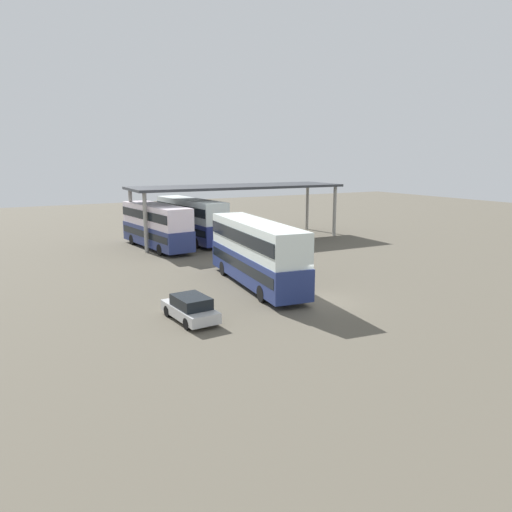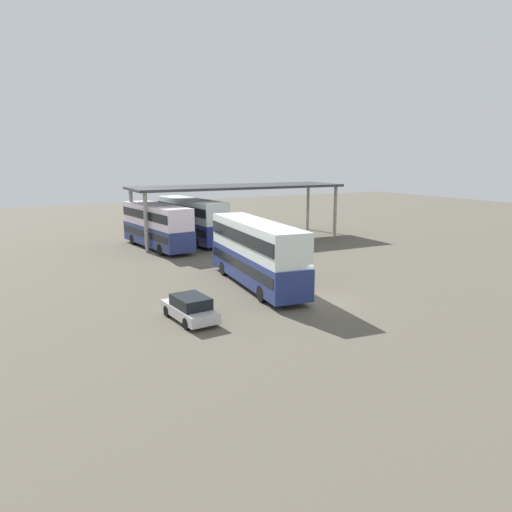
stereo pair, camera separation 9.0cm
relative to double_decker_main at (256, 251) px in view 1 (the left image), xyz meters
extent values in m
plane|color=#575144|center=(1.40, -4.81, -2.34)|extent=(140.00, 140.00, 0.00)
cube|color=navy|center=(0.00, -0.01, -1.05)|extent=(3.80, 11.75, 1.88)
cube|color=white|center=(0.00, -0.01, 0.91)|extent=(3.70, 11.51, 2.04)
cube|color=black|center=(0.00, -0.01, -0.82)|extent=(3.78, 11.30, 0.64)
cube|color=black|center=(0.00, -0.01, 1.01)|extent=(3.78, 11.30, 0.81)
cube|color=black|center=(0.70, 5.66, -0.77)|extent=(2.04, 0.35, 1.13)
cube|color=orange|center=(0.70, 5.66, 0.14)|extent=(1.68, 0.29, 0.36)
cylinder|color=black|center=(-0.64, 3.67, -1.84)|extent=(0.40, 1.03, 1.00)
cylinder|color=black|center=(1.51, 3.41, -1.84)|extent=(0.40, 1.03, 1.00)
cylinder|color=black|center=(-1.52, -3.43, -1.84)|extent=(0.40, 1.03, 1.00)
cylinder|color=black|center=(0.64, -3.69, -1.84)|extent=(0.40, 1.03, 1.00)
cube|color=silver|center=(-6.42, -4.45, -1.84)|extent=(1.90, 3.99, 0.55)
cube|color=black|center=(-6.40, -4.65, -1.28)|extent=(1.64, 2.24, 0.58)
cylinder|color=black|center=(-7.23, -3.31, -2.04)|extent=(0.24, 0.61, 0.60)
cylinder|color=black|center=(-5.77, -3.20, -2.04)|extent=(0.24, 0.61, 0.60)
cylinder|color=black|center=(-7.06, -5.71, -2.04)|extent=(0.24, 0.61, 0.60)
cylinder|color=black|center=(-5.60, -5.60, -2.04)|extent=(0.24, 0.61, 0.60)
cube|color=navy|center=(-1.54, 16.18, -1.09)|extent=(3.64, 10.71, 1.79)
cube|color=white|center=(-1.54, 16.18, 0.78)|extent=(3.54, 10.49, 1.94)
cube|color=black|center=(-1.54, 16.18, -0.88)|extent=(3.63, 10.29, 0.61)
cube|color=black|center=(-1.54, 16.18, 0.87)|extent=(3.63, 10.29, 0.78)
cube|color=black|center=(-2.10, 21.34, -0.82)|extent=(2.14, 0.33, 1.08)
cube|color=orange|center=(-2.10, 21.34, 0.04)|extent=(1.77, 0.27, 0.36)
cylinder|color=black|center=(-3.02, 19.29, -1.84)|extent=(0.39, 1.02, 1.00)
cylinder|color=black|center=(-0.75, 19.54, -1.84)|extent=(0.39, 1.02, 1.00)
cylinder|color=black|center=(-2.32, 12.82, -1.84)|extent=(0.39, 1.02, 1.00)
cylinder|color=black|center=(-0.05, 13.07, -1.84)|extent=(0.39, 1.02, 1.00)
cube|color=navy|center=(2.63, 18.10, -1.04)|extent=(3.39, 11.63, 1.89)
cube|color=white|center=(2.63, 18.10, 0.93)|extent=(3.30, 11.40, 2.05)
cube|color=black|center=(2.63, 18.10, -0.82)|extent=(3.40, 11.18, 0.64)
cube|color=black|center=(2.63, 18.10, 1.03)|extent=(3.40, 11.18, 0.82)
cube|color=black|center=(2.20, 23.76, -0.76)|extent=(2.15, 0.26, 1.13)
cube|color=orange|center=(2.20, 23.76, 0.15)|extent=(1.77, 0.21, 0.36)
cylinder|color=black|center=(1.22, 21.56, -1.84)|extent=(0.36, 1.02, 1.00)
cylinder|color=black|center=(3.50, 21.73, -1.84)|extent=(0.36, 1.02, 1.00)
cylinder|color=black|center=(1.77, 14.47, -1.84)|extent=(0.36, 1.02, 1.00)
cylinder|color=black|center=(4.04, 14.64, -1.84)|extent=(0.36, 1.02, 1.00)
cube|color=#33353A|center=(7.46, 17.24, 3.09)|extent=(22.00, 7.17, 0.25)
cylinder|color=#9E9B93|center=(17.84, 19.62, 0.32)|extent=(0.36, 0.36, 5.31)
cylinder|color=#9E9B93|center=(17.69, 14.28, 0.32)|extent=(0.36, 0.36, 5.31)
cylinder|color=#9E9B93|center=(-2.77, 20.21, 0.32)|extent=(0.36, 0.36, 5.31)
cylinder|color=#9E9B93|center=(-2.92, 14.87, 0.32)|extent=(0.36, 0.36, 5.31)
camera|label=1|loc=(-15.14, -27.15, 5.97)|focal=34.01mm
camera|label=2|loc=(-15.06, -27.19, 5.97)|focal=34.01mm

